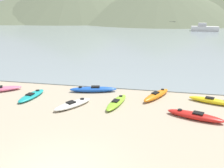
{
  "coord_description": "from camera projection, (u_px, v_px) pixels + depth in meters",
  "views": [
    {
      "loc": [
        3.53,
        -7.22,
        5.83
      ],
      "look_at": [
        0.0,
        9.76,
        0.5
      ],
      "focal_mm": 42.0,
      "sensor_mm": 36.0,
      "label": 1
    }
  ],
  "objects": [
    {
      "name": "bay_water",
      "position": [
        149.0,
        34.0,
        51.52
      ],
      "size": [
        160.0,
        70.0,
        0.06
      ],
      "primitive_type": "cube",
      "color": "gray",
      "rests_on": "ground_plane"
    },
    {
      "name": "far_hill_left",
      "position": [
        44.0,
        4.0,
        107.16
      ],
      "size": [
        76.48,
        76.48,
        11.69
      ],
      "primitive_type": "cone",
      "color": "#5B664C",
      "rests_on": "ground_plane"
    },
    {
      "name": "far_hill_midright",
      "position": [
        160.0,
        1.0,
        90.81
      ],
      "size": [
        64.21,
        64.21,
        13.63
      ],
      "primitive_type": "cone",
      "color": "#5B664C",
      "rests_on": "ground_plane"
    },
    {
      "name": "kayak_on_sand_0",
      "position": [
        31.0,
        96.0,
        16.96
      ],
      "size": [
        1.01,
        2.69,
        0.3
      ],
      "color": "teal",
      "rests_on": "ground_plane"
    },
    {
      "name": "kayak_on_sand_1",
      "position": [
        116.0,
        102.0,
        15.78
      ],
      "size": [
        1.13,
        2.94,
        0.32
      ],
      "color": "#8CCC2D",
      "rests_on": "ground_plane"
    },
    {
      "name": "kayak_on_sand_3",
      "position": [
        212.0,
        101.0,
        15.95
      ],
      "size": [
        2.82,
        1.46,
        0.36
      ],
      "color": "yellow",
      "rests_on": "ground_plane"
    },
    {
      "name": "kayak_on_sand_4",
      "position": [
        93.0,
        89.0,
        18.05
      ],
      "size": [
        3.3,
        1.45,
        0.4
      ],
      "color": "blue",
      "rests_on": "ground_plane"
    },
    {
      "name": "kayak_on_sand_5",
      "position": [
        195.0,
        116.0,
        13.82
      ],
      "size": [
        3.05,
        1.61,
        0.39
      ],
      "color": "red",
      "rests_on": "ground_plane"
    },
    {
      "name": "kayak_on_sand_6",
      "position": [
        156.0,
        95.0,
        16.91
      ],
      "size": [
        1.87,
        2.9,
        0.4
      ],
      "color": "orange",
      "rests_on": "ground_plane"
    },
    {
      "name": "kayak_on_sand_7",
      "position": [
        73.0,
        104.0,
        15.47
      ],
      "size": [
        2.02,
        2.65,
        0.34
      ],
      "color": "white",
      "rests_on": "ground_plane"
    },
    {
      "name": "moored_boat_0",
      "position": [
        204.0,
        28.0,
        57.32
      ],
      "size": [
        5.85,
        2.18,
        1.72
      ],
      "color": "white",
      "rests_on": "bay_water"
    },
    {
      "name": "moored_boat_1",
      "position": [
        170.0,
        25.0,
        66.19
      ],
      "size": [
        6.0,
        2.22,
        1.5
      ],
      "color": "white",
      "rests_on": "bay_water"
    }
  ]
}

